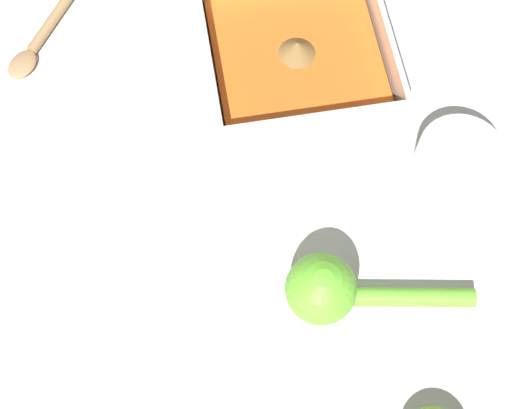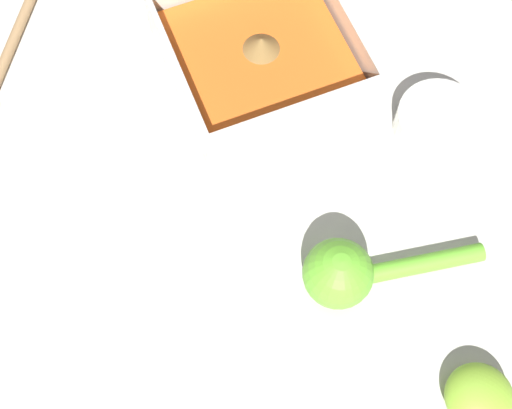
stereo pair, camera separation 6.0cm
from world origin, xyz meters
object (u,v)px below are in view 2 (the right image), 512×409
object	(u,v)px
square_dish	(261,60)
spice_bowl	(437,123)
lemon_squeezer	(348,272)
wooden_spoon	(6,57)
lemon_half	(479,397)

from	to	relation	value
square_dish	spice_bowl	xyz separation A→B (m)	(0.15, -0.14, -0.01)
lemon_squeezer	wooden_spoon	xyz separation A→B (m)	(-0.24, 0.38, -0.03)
square_dish	lemon_half	distance (m)	0.41
square_dish	lemon_squeezer	xyz separation A→B (m)	(-0.02, -0.26, 0.01)
square_dish	lemon_squeezer	bearing A→B (deg)	-93.36
square_dish	wooden_spoon	distance (m)	0.29
lemon_squeezer	lemon_half	bearing A→B (deg)	123.25
square_dish	spice_bowl	size ratio (longest dim) A/B	2.17
spice_bowl	wooden_spoon	world-z (taller)	spice_bowl
wooden_spoon	square_dish	bearing A→B (deg)	98.34
wooden_spoon	lemon_squeezer	bearing A→B (deg)	66.31
spice_bowl	lemon_half	xyz separation A→B (m)	(-0.10, -0.27, 0.00)
spice_bowl	lemon_squeezer	bearing A→B (deg)	-143.44
square_dish	lemon_half	bearing A→B (deg)	-83.23
lemon_half	wooden_spoon	bearing A→B (deg)	120.29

